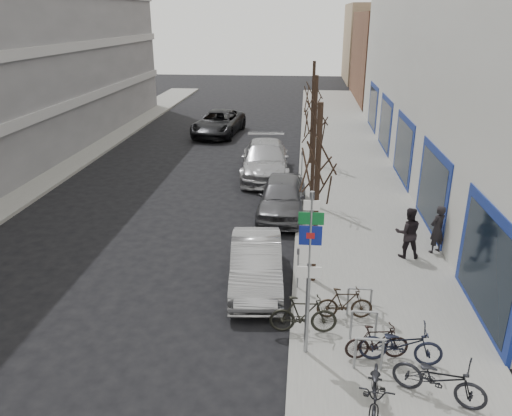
% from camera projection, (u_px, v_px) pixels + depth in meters
% --- Properties ---
extents(ground, '(120.00, 120.00, 0.00)m').
position_uv_depth(ground, '(207.00, 350.00, 12.19)').
color(ground, black).
rests_on(ground, ground).
extents(sidewalk_east, '(5.00, 70.00, 0.15)m').
position_uv_depth(sidewalk_east, '(356.00, 208.00, 21.04)').
color(sidewalk_east, slate).
rests_on(sidewalk_east, ground).
extents(sidewalk_west, '(3.00, 70.00, 0.15)m').
position_uv_depth(sidewalk_west, '(8.00, 196.00, 22.44)').
color(sidewalk_west, slate).
rests_on(sidewalk_west, ground).
extents(brick_building_far, '(12.00, 14.00, 8.00)m').
position_uv_depth(brick_building_far, '(422.00, 57.00, 46.72)').
color(brick_building_far, brown).
rests_on(brick_building_far, ground).
extents(tan_building_far, '(13.00, 12.00, 9.00)m').
position_uv_depth(tan_building_far, '(400.00, 43.00, 60.42)').
color(tan_building_far, '#937A5B').
rests_on(tan_building_far, ground).
extents(highway_sign_pole, '(0.55, 0.10, 4.20)m').
position_uv_depth(highway_sign_pole, '(309.00, 266.00, 11.08)').
color(highway_sign_pole, gray).
rests_on(highway_sign_pole, ground).
extents(bike_rack, '(0.66, 2.26, 0.83)m').
position_uv_depth(bike_rack, '(364.00, 322.00, 12.17)').
color(bike_rack, gray).
rests_on(bike_rack, sidewalk_east).
extents(tree_near, '(1.80, 1.80, 5.50)m').
position_uv_depth(tree_near, '(318.00, 153.00, 13.73)').
color(tree_near, black).
rests_on(tree_near, ground).
extents(tree_mid, '(1.80, 1.80, 5.50)m').
position_uv_depth(tree_mid, '(315.00, 111.00, 19.76)').
color(tree_mid, black).
rests_on(tree_mid, ground).
extents(tree_far, '(1.80, 1.80, 5.50)m').
position_uv_depth(tree_far, '(313.00, 89.00, 25.80)').
color(tree_far, black).
rests_on(tree_far, ground).
extents(meter_front, '(0.10, 0.08, 1.27)m').
position_uv_depth(meter_front, '(298.00, 264.00, 14.45)').
color(meter_front, gray).
rests_on(meter_front, sidewalk_east).
extents(meter_mid, '(0.10, 0.08, 1.27)m').
position_uv_depth(meter_mid, '(301.00, 199.00, 19.56)').
color(meter_mid, gray).
rests_on(meter_mid, sidewalk_east).
extents(meter_back, '(0.10, 0.08, 1.27)m').
position_uv_depth(meter_back, '(302.00, 161.00, 24.67)').
color(meter_back, gray).
rests_on(meter_back, sidewalk_east).
extents(bike_near_left, '(0.86, 1.97, 1.16)m').
position_uv_depth(bike_near_left, '(376.00, 389.00, 9.88)').
color(bike_near_left, black).
rests_on(bike_near_left, sidewalk_east).
extents(bike_near_right, '(1.56, 0.66, 0.92)m').
position_uv_depth(bike_near_right, '(377.00, 342.00, 11.52)').
color(bike_near_right, black).
rests_on(bike_near_right, sidewalk_east).
extents(bike_mid_curb, '(1.92, 0.71, 1.15)m').
position_uv_depth(bike_mid_curb, '(401.00, 341.00, 11.35)').
color(bike_mid_curb, black).
rests_on(bike_mid_curb, sidewalk_east).
extents(bike_mid_inner, '(1.75, 0.62, 1.05)m').
position_uv_depth(bike_mid_inner, '(303.00, 314.00, 12.46)').
color(bike_mid_inner, black).
rests_on(bike_mid_inner, sidewalk_east).
extents(bike_far_curb, '(1.99, 1.30, 1.17)m').
position_uv_depth(bike_far_curb, '(440.00, 375.00, 10.26)').
color(bike_far_curb, black).
rests_on(bike_far_curb, sidewalk_east).
extents(bike_far_inner, '(1.52, 0.56, 0.90)m').
position_uv_depth(bike_far_inner, '(345.00, 303.00, 13.08)').
color(bike_far_inner, black).
rests_on(bike_far_inner, sidewalk_east).
extents(parked_car_front, '(1.89, 4.42, 1.42)m').
position_uv_depth(parked_car_front, '(256.00, 264.00, 14.91)').
color(parked_car_front, '#939397').
rests_on(parked_car_front, ground).
extents(parked_car_mid, '(1.97, 4.62, 1.56)m').
position_uv_depth(parked_car_mid, '(282.00, 196.00, 20.26)').
color(parked_car_mid, '#4D4D52').
rests_on(parked_car_mid, ground).
extents(parked_car_back, '(2.73, 5.97, 1.69)m').
position_uv_depth(parked_car_back, '(265.00, 160.00, 25.21)').
color(parked_car_back, '#A0A0A5').
rests_on(parked_car_back, ground).
extents(lane_car, '(3.30, 6.11, 1.63)m').
position_uv_depth(lane_car, '(218.00, 123.00, 33.96)').
color(lane_car, black).
rests_on(lane_car, ground).
extents(pedestrian_near, '(0.73, 0.68, 1.67)m').
position_uv_depth(pedestrian_near, '(437.00, 229.00, 16.64)').
color(pedestrian_near, black).
rests_on(pedestrian_near, sidewalk_east).
extents(pedestrian_far, '(0.65, 0.45, 1.75)m').
position_uv_depth(pedestrian_far, '(408.00, 232.00, 16.31)').
color(pedestrian_far, black).
rests_on(pedestrian_far, sidewalk_east).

